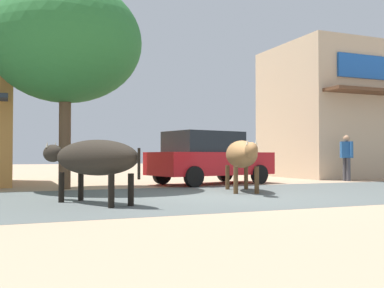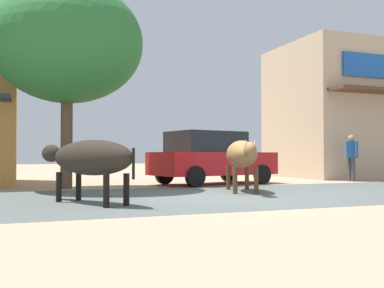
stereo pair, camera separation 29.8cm
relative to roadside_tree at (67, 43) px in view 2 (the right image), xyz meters
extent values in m
plane|color=tan|center=(3.03, -3.37, -3.95)|extent=(80.00, 80.00, 0.00)
cube|color=#525957|center=(3.03, -3.37, -3.95)|extent=(72.00, 5.64, 0.00)
cube|color=#CAB08F|center=(13.25, 3.17, -1.21)|extent=(8.37, 4.50, 5.49)
cylinder|color=brown|center=(0.00, 0.00, -2.64)|extent=(0.32, 0.32, 2.63)
ellipsoid|color=#2B7134|center=(0.00, 0.00, 0.01)|extent=(4.10, 4.10, 3.28)
cube|color=red|center=(4.53, 0.45, -3.30)|extent=(4.23, 2.57, 0.70)
cube|color=#1E2328|center=(4.24, 0.38, -2.63)|extent=(2.47, 2.03, 0.64)
cylinder|color=black|center=(5.58, 1.57, -3.65)|extent=(0.63, 0.31, 0.60)
cylinder|color=black|center=(5.97, -0.09, -3.65)|extent=(0.63, 0.31, 0.60)
cylinder|color=black|center=(3.08, 0.98, -3.65)|extent=(0.63, 0.31, 0.60)
cylinder|color=black|center=(3.48, -0.68, -3.65)|extent=(0.63, 0.31, 0.60)
ellipsoid|color=#2B251D|center=(0.07, -4.10, -3.09)|extent=(1.62, 2.29, 0.66)
ellipsoid|color=#2B251D|center=(-0.58, -2.89, -3.01)|extent=(0.51, 0.63, 0.36)
cone|color=beige|center=(-0.69, -2.89, -2.83)|extent=(0.06, 0.06, 0.12)
cone|color=beige|center=(-0.51, -2.80, -2.83)|extent=(0.06, 0.06, 0.12)
cylinder|color=black|center=(-0.47, -3.56, -3.66)|extent=(0.11, 0.11, 0.58)
cylinder|color=black|center=(-0.08, -3.35, -3.66)|extent=(0.11, 0.11, 0.58)
cylinder|color=black|center=(0.21, -4.85, -3.66)|extent=(0.11, 0.11, 0.58)
cylinder|color=black|center=(0.61, -4.64, -3.66)|extent=(0.11, 0.11, 0.58)
cylinder|color=black|center=(0.62, -5.14, -3.19)|extent=(0.05, 0.05, 0.53)
ellipsoid|color=olive|center=(3.99, -2.53, -3.02)|extent=(1.35, 2.24, 0.69)
ellipsoid|color=olive|center=(3.57, -3.77, -2.93)|extent=(0.45, 0.62, 0.36)
cone|color=beige|center=(3.65, -3.85, -2.75)|extent=(0.06, 0.06, 0.12)
cone|color=beige|center=(3.46, -3.78, -2.75)|extent=(0.06, 0.06, 0.12)
cylinder|color=brown|center=(4.00, -3.26, -3.63)|extent=(0.11, 0.11, 0.64)
cylinder|color=brown|center=(3.53, -3.10, -3.63)|extent=(0.11, 0.11, 0.64)
cylinder|color=brown|center=(4.45, -1.95, -3.63)|extent=(0.11, 0.11, 0.64)
cylinder|color=brown|center=(3.97, -1.80, -3.63)|extent=(0.11, 0.11, 0.64)
cylinder|color=brown|center=(4.35, -1.48, -3.12)|extent=(0.05, 0.05, 0.55)
cylinder|color=#3F3F47|center=(9.65, 0.25, -3.54)|extent=(0.14, 0.14, 0.81)
cylinder|color=#3F3F47|center=(9.65, 0.07, -3.54)|extent=(0.14, 0.14, 0.81)
cube|color=#265999|center=(9.65, 0.16, -2.85)|extent=(0.47, 0.41, 0.58)
sphere|color=tan|center=(9.65, 0.16, -2.45)|extent=(0.22, 0.22, 0.22)
cylinder|color=#265999|center=(9.65, 0.42, -2.82)|extent=(0.09, 0.09, 0.52)
cylinder|color=#265999|center=(9.65, -0.10, -2.82)|extent=(0.09, 0.09, 0.52)
camera|label=1|loc=(-1.47, -12.56, -3.05)|focal=42.50mm
camera|label=2|loc=(-1.19, -12.67, -3.05)|focal=42.50mm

